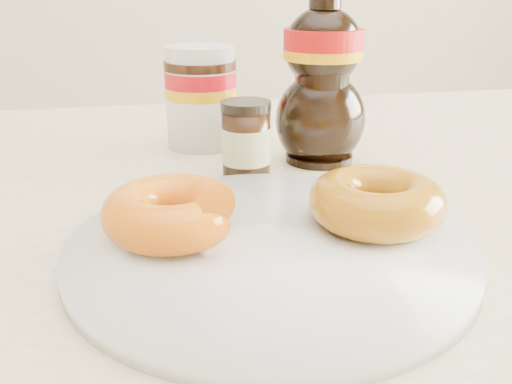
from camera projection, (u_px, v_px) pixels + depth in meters
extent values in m
cube|color=#FFF0C2|center=(287.00, 210.00, 0.57)|extent=(1.40, 0.90, 0.04)
cylinder|color=white|center=(270.00, 249.00, 0.43)|extent=(0.31, 0.31, 0.02)
torus|color=white|center=(270.00, 247.00, 0.43)|extent=(0.30, 0.30, 0.01)
torus|color=#D65C0C|center=(172.00, 212.00, 0.43)|extent=(0.13, 0.13, 0.04)
torus|color=#955709|center=(376.00, 201.00, 0.45)|extent=(0.13, 0.13, 0.04)
cylinder|color=white|center=(201.00, 105.00, 0.70)|extent=(0.09, 0.09, 0.10)
cylinder|color=maroon|center=(200.00, 79.00, 0.69)|extent=(0.09, 0.09, 0.02)
cylinder|color=#D89905|center=(201.00, 92.00, 0.70)|extent=(0.09, 0.09, 0.01)
cylinder|color=black|center=(200.00, 65.00, 0.69)|extent=(0.09, 0.09, 0.01)
cylinder|color=white|center=(200.00, 55.00, 0.68)|extent=(0.08, 0.08, 0.02)
cylinder|color=black|center=(246.00, 145.00, 0.59)|extent=(0.05, 0.05, 0.07)
cylinder|color=beige|center=(246.00, 145.00, 0.59)|extent=(0.05, 0.05, 0.04)
cylinder|color=black|center=(246.00, 106.00, 0.58)|extent=(0.05, 0.05, 0.01)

